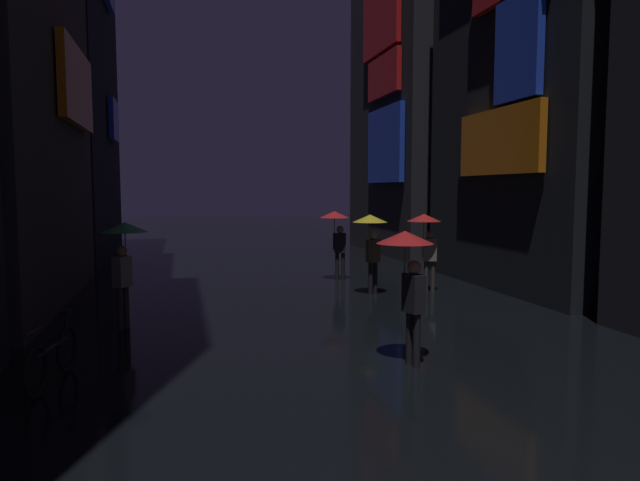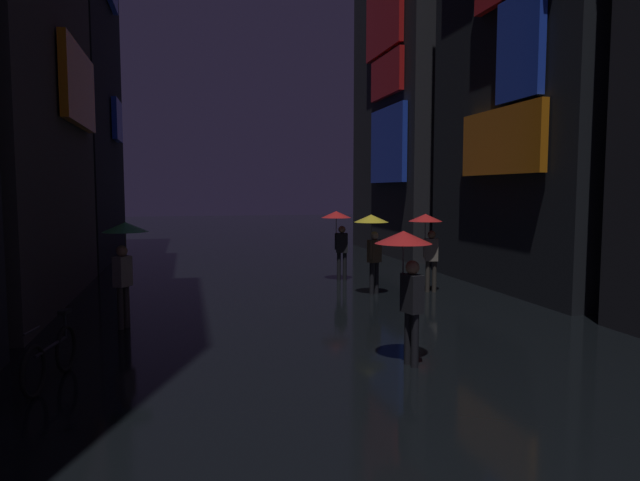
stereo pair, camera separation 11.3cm
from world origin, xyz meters
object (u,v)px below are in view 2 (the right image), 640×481
pedestrian_foreground_right_yellow (372,232)px  pedestrian_far_right_red (406,260)px  pedestrian_midstreet_centre_red (427,231)px  pedestrian_near_crossing_green (124,245)px  pedestrian_midstreet_left_red (338,226)px  bicycle_parked_at_storefront (51,357)px

pedestrian_foreground_right_yellow → pedestrian_far_right_red: bearing=-103.4°
pedestrian_midstreet_centre_red → pedestrian_near_crossing_green: bearing=-163.3°
pedestrian_far_right_red → pedestrian_midstreet_centre_red: (2.95, 5.85, 0.00)m
pedestrian_foreground_right_yellow → pedestrian_midstreet_left_red: 2.51m
pedestrian_near_crossing_green → bicycle_parked_at_storefront: size_ratio=1.18×
pedestrian_far_right_red → bicycle_parked_at_storefront: 5.42m
pedestrian_midstreet_left_red → pedestrian_near_crossing_green: bearing=-140.2°
pedestrian_midstreet_centre_red → bicycle_parked_at_storefront: (-8.20, -5.56, -1.28)m
pedestrian_far_right_red → pedestrian_midstreet_centre_red: same height
pedestrian_foreground_right_yellow → pedestrian_midstreet_centre_red: bearing=0.4°
pedestrian_far_right_red → pedestrian_midstreet_left_red: (1.14, 8.34, 0.00)m
pedestrian_midstreet_left_red → bicycle_parked_at_storefront: (-6.39, -8.05, -1.28)m
pedestrian_far_right_red → pedestrian_foreground_right_yellow: (1.39, 5.84, 0.00)m
pedestrian_foreground_right_yellow → pedestrian_midstreet_left_red: bearing=95.8°
pedestrian_midstreet_left_red → pedestrian_midstreet_centre_red: bearing=-53.9°
pedestrian_near_crossing_green → pedestrian_midstreet_left_red: 7.40m
pedestrian_near_crossing_green → pedestrian_midstreet_left_red: (5.69, 4.74, 0.00)m
pedestrian_near_crossing_green → pedestrian_midstreet_centre_red: size_ratio=1.00×
pedestrian_far_right_red → pedestrian_near_crossing_green: (-4.55, 3.60, 0.00)m
pedestrian_midstreet_centre_red → pedestrian_midstreet_left_red: (-1.81, 2.49, 0.00)m
pedestrian_near_crossing_green → pedestrian_midstreet_centre_red: bearing=16.7°
pedestrian_far_right_red → pedestrian_near_crossing_green: bearing=141.7°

